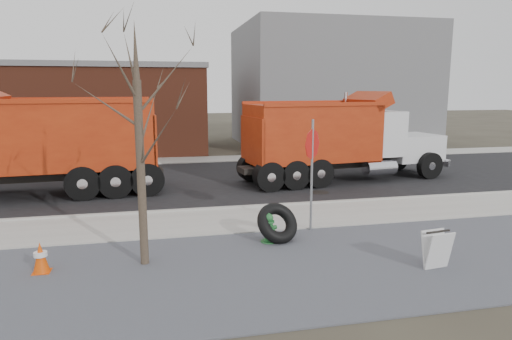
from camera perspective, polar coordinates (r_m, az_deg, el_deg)
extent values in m
plane|color=#383328|center=(13.32, 0.50, -6.54)|extent=(120.00, 120.00, 0.00)
cube|color=slate|center=(10.12, 5.03, -12.00)|extent=(60.00, 5.00, 0.03)
cube|color=#9E9B93|center=(13.54, 0.26, -6.12)|extent=(60.00, 2.50, 0.06)
cube|color=#9E9B93|center=(14.76, -0.85, -4.65)|extent=(60.00, 0.15, 0.11)
cube|color=black|center=(19.33, -3.68, -1.25)|extent=(60.00, 9.40, 0.02)
cube|color=#9E9B93|center=(24.89, -5.69, 1.33)|extent=(60.00, 2.00, 0.06)
cube|color=slate|center=(32.66, 9.01, 10.34)|extent=(12.00, 10.00, 8.00)
cube|color=brown|center=(30.31, -26.23, 6.61)|extent=(20.00, 8.00, 5.00)
cube|color=slate|center=(30.31, -26.63, 11.61)|extent=(20.20, 8.20, 0.30)
cylinder|color=#382D23|center=(10.00, -14.18, -0.67)|extent=(0.18, 0.18, 4.00)
cone|color=#382D23|center=(9.87, -14.85, 14.33)|extent=(0.14, 0.14, 1.20)
cylinder|color=#2A6F3B|center=(11.60, 1.60, -8.96)|extent=(0.41, 0.41, 0.06)
cylinder|color=#2A6F3B|center=(11.51, 1.61, -7.65)|extent=(0.21, 0.21, 0.55)
cylinder|color=#2A6F3B|center=(11.44, 1.61, -6.46)|extent=(0.28, 0.28, 0.05)
sphere|color=#2A6F3B|center=(11.41, 1.62, -6.02)|extent=(0.22, 0.22, 0.22)
cylinder|color=#2A6F3B|center=(11.39, 1.62, -5.57)|extent=(0.05, 0.05, 0.06)
cylinder|color=#2A6F3B|center=(11.42, 0.90, -7.36)|extent=(0.13, 0.12, 0.10)
cylinder|color=#2A6F3B|center=(11.56, 2.31, -7.15)|extent=(0.13, 0.12, 0.10)
cylinder|color=#2A6F3B|center=(11.36, 1.98, -7.56)|extent=(0.16, 0.14, 0.14)
torus|color=black|center=(11.57, 2.69, -6.65)|extent=(1.31, 1.17, 1.06)
cylinder|color=gray|center=(12.24, 6.97, -0.79)|extent=(0.06, 0.06, 3.03)
cylinder|color=red|center=(12.11, 7.06, 3.24)|extent=(0.61, 0.60, 0.82)
cube|color=silver|center=(10.53, 21.99, -9.40)|extent=(0.62, 0.28, 0.82)
cube|color=silver|center=(10.65, 21.36, -9.14)|extent=(0.62, 0.28, 0.82)
cube|color=black|center=(10.46, 21.82, -7.17)|extent=(0.60, 0.12, 0.04)
cube|color=#E04707|center=(10.79, -25.19, -11.50)|extent=(0.35, 0.35, 0.04)
cone|color=#E04707|center=(10.68, -25.32, -9.82)|extent=(0.34, 0.34, 0.65)
cylinder|color=white|center=(10.66, -25.35, -9.49)|extent=(0.27, 0.27, 0.09)
cube|color=black|center=(19.50, 10.43, 0.72)|extent=(8.84, 2.05, 0.23)
cube|color=silver|center=(21.42, 18.67, 2.72)|extent=(2.51, 2.29, 1.13)
cube|color=silver|center=(22.10, 20.84, 2.81)|extent=(0.30, 1.79, 1.03)
cube|color=silver|center=(20.21, 14.55, 4.58)|extent=(1.94, 2.56, 1.85)
cube|color=black|center=(20.61, 16.35, 6.03)|extent=(0.32, 2.05, 0.82)
cube|color=#A52D0E|center=(18.69, 7.01, 4.71)|extent=(5.42, 3.13, 2.26)
cylinder|color=silver|center=(20.53, 11.09, 6.09)|extent=(0.16, 0.16, 2.47)
cylinder|color=black|center=(22.49, 17.22, 1.42)|extent=(1.16, 0.46, 1.13)
cylinder|color=black|center=(20.79, 20.89, 0.52)|extent=(1.16, 0.46, 1.13)
cylinder|color=black|center=(19.26, 2.31, 0.46)|extent=(1.16, 0.46, 1.13)
cylinder|color=black|center=(17.48, 4.76, -0.56)|extent=(1.16, 0.46, 1.13)
cube|color=black|center=(18.07, -25.79, -0.77)|extent=(8.93, 1.63, 0.24)
cube|color=#A52D0E|center=(17.70, -21.63, 4.15)|extent=(5.62, 3.02, 2.39)
cylinder|color=black|center=(16.83, -17.14, -1.29)|extent=(1.22, 0.42, 1.20)
cylinder|color=black|center=(18.88, -17.14, -0.08)|extent=(1.22, 0.42, 1.20)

